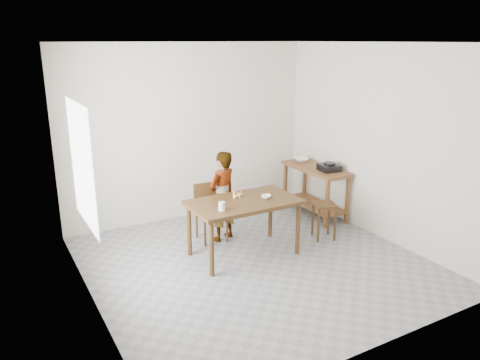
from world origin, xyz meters
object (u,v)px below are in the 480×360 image
child (222,196)px  stool (324,221)px  dining_table (244,228)px  prep_counter (315,191)px  dining_chair (211,213)px

child → stool: (1.26, -0.68, -0.38)m
child → stool: child is taller
dining_table → child: (-0.01, 0.58, 0.26)m
prep_counter → stool: size_ratio=2.30×
prep_counter → child: size_ratio=0.94×
stool → child: bearing=151.6°
dining_chair → stool: bearing=-23.2°
dining_table → prep_counter: size_ratio=1.17×
dining_table → dining_chair: dining_chair is taller
dining_chair → child: bearing=-14.7°
dining_table → stool: bearing=-4.8°
dining_chair → stool: dining_chair is taller
dining_table → stool: (1.25, -0.10, -0.11)m
dining_table → dining_chair: (-0.16, 0.63, 0.02)m
child → dining_chair: 0.29m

